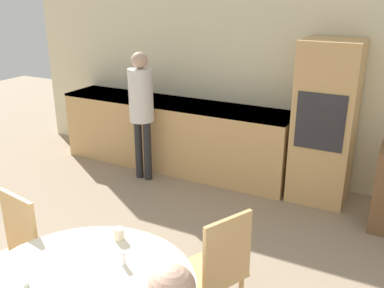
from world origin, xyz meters
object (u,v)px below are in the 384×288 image
object	(u,v)px
oven_unit	(325,123)
chair_far_right	(218,268)
cup	(119,234)
person_standing	(141,102)
bowl_near	(12,285)
chair_far_left	(12,254)

from	to	relation	value
oven_unit	chair_far_right	xyz separation A→B (m)	(-0.18, -2.42, -0.37)
oven_unit	cup	size ratio (longest dim) A/B	21.97
person_standing	bowl_near	bearing A→B (deg)	-69.37
chair_far_right	bowl_near	xyz separation A→B (m)	(-0.80, -0.95, 0.23)
chair_far_left	cup	xyz separation A→B (m)	(0.77, 0.24, 0.25)
chair_far_left	chair_far_right	world-z (taller)	same
chair_far_right	chair_far_left	bearing A→B (deg)	-42.74
person_standing	cup	distance (m)	2.58
bowl_near	cup	bearing A→B (deg)	71.17
cup	bowl_near	size ratio (longest dim) A/B	0.48
chair_far_left	chair_far_right	size ratio (longest dim) A/B	1.00
chair_far_left	person_standing	distance (m)	2.55
chair_far_left	chair_far_right	xyz separation A→B (m)	(1.34, 0.52, 0.00)
oven_unit	chair_far_right	world-z (taller)	oven_unit
oven_unit	chair_far_left	size ratio (longest dim) A/B	1.89
oven_unit	cup	world-z (taller)	oven_unit
oven_unit	bowl_near	distance (m)	3.51
chair_far_right	person_standing	xyz separation A→B (m)	(-1.89, 1.92, 0.47)
chair_far_right	bowl_near	bearing A→B (deg)	-14.39
oven_unit	chair_far_right	bearing A→B (deg)	-94.17
chair_far_left	person_standing	size ratio (longest dim) A/B	0.59
person_standing	bowl_near	xyz separation A→B (m)	(1.08, -2.87, -0.24)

